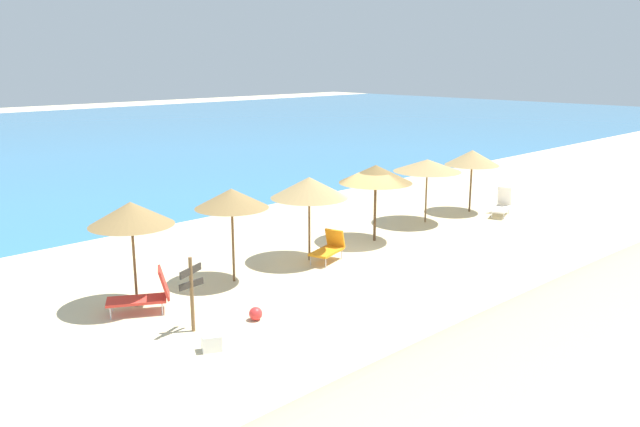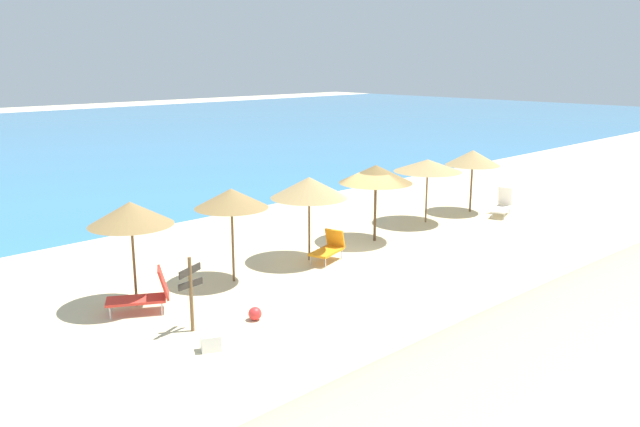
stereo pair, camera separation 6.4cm
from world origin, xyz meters
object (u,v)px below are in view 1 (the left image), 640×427
beach_umbrella_2 (309,187)px  beach_umbrella_5 (472,158)px  beach_umbrella_1 (232,198)px  wooden_signpost (191,288)px  lounge_chair_2 (329,248)px  beach_umbrella_3 (376,174)px  cooler_box (212,343)px  lounge_chair_1 (145,295)px  beach_umbrella_4 (427,165)px  beach_ball (256,314)px  lounge_chair_0 (502,205)px  beach_umbrella_0 (131,214)px

beach_umbrella_2 → beach_umbrella_5: 9.75m
beach_umbrella_1 → wooden_signpost: bearing=-142.4°
lounge_chair_2 → beach_umbrella_3: bearing=-94.8°
beach_umbrella_5 → cooler_box: bearing=-167.3°
beach_umbrella_5 → lounge_chair_1: beach_umbrella_5 is taller
beach_umbrella_4 → cooler_box: bearing=-163.8°
beach_umbrella_5 → lounge_chair_2: beach_umbrella_5 is taller
beach_umbrella_1 → beach_umbrella_5: (12.77, 0.16, -0.16)m
beach_umbrella_2 → beach_umbrella_5: bearing=1.3°
beach_umbrella_1 → beach_ball: bearing=-116.8°
beach_umbrella_2 → wooden_signpost: (-5.92, -2.18, -1.32)m
lounge_chair_2 → cooler_box: lounge_chair_2 is taller
cooler_box → wooden_signpost: bearing=75.8°
cooler_box → beach_umbrella_2: bearing=28.5°
beach_umbrella_3 → cooler_box: (-9.53, -3.44, -2.27)m
beach_umbrella_1 → lounge_chair_2: beach_umbrella_1 is taller
beach_umbrella_1 → beach_umbrella_3: bearing=-0.0°
lounge_chair_1 → lounge_chair_2: size_ratio=1.17×
beach_umbrella_1 → wooden_signpost: (-2.90, -2.23, -1.40)m
beach_umbrella_5 → lounge_chair_2: (-9.35, -0.72, -1.91)m
beach_umbrella_3 → beach_umbrella_5: (6.44, 0.16, -0.10)m
beach_umbrella_4 → lounge_chair_0: size_ratio=1.64×
beach_umbrella_5 → lounge_chair_0: size_ratio=1.63×
beach_umbrella_5 → cooler_box: 16.52m
beach_umbrella_4 → beach_ball: size_ratio=7.90×
lounge_chair_1 → beach_ball: 2.96m
beach_umbrella_5 → lounge_chair_2: size_ratio=1.84×
beach_umbrella_5 → lounge_chair_0: beach_umbrella_5 is taller
beach_umbrella_5 → lounge_chair_1: size_ratio=1.57×
lounge_chair_0 → beach_ball: lounge_chair_0 is taller
beach_umbrella_2 → beach_umbrella_1: bearing=178.9°
lounge_chair_0 → lounge_chair_1: (-16.33, 0.77, 0.04)m
wooden_signpost → beach_ball: bearing=-41.1°
wooden_signpost → beach_umbrella_2: bearing=-1.7°
beach_umbrella_3 → beach_umbrella_4: size_ratio=1.03×
beach_umbrella_2 → wooden_signpost: 6.45m
beach_umbrella_3 → lounge_chair_1: size_ratio=1.63×
wooden_signpost → beach_ball: (1.51, -0.53, -0.94)m
beach_umbrella_2 → lounge_chair_1: (-6.15, -0.32, -1.94)m
lounge_chair_1 → beach_umbrella_0: bearing=24.0°
beach_umbrella_0 → wooden_signpost: beach_umbrella_0 is taller
beach_umbrella_0 → beach_umbrella_1: 3.06m
beach_umbrella_3 → lounge_chair_1: bearing=-177.7°
lounge_chair_2 → beach_umbrella_5: bearing=-101.3°
beach_umbrella_3 → beach_ball: beach_umbrella_3 is taller
wooden_signpost → lounge_chair_2: bearing=-7.0°
beach_umbrella_3 → beach_umbrella_5: size_ratio=1.04×
wooden_signpost → beach_ball: wooden_signpost is taller
beach_ball → beach_umbrella_2: bearing=31.4°
beach_umbrella_1 → cooler_box: beach_umbrella_1 is taller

